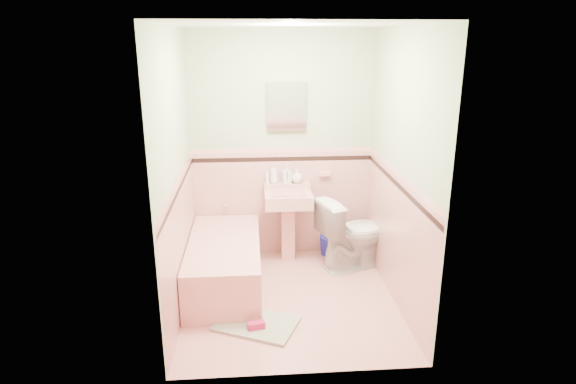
{
  "coord_description": "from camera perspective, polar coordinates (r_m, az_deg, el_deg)",
  "views": [
    {
      "loc": [
        -0.34,
        -4.16,
        2.39
      ],
      "look_at": [
        0.0,
        0.25,
        1.0
      ],
      "focal_mm": 30.5,
      "sensor_mm": 36.0,
      "label": 1
    }
  ],
  "objects": [
    {
      "name": "bath_mat",
      "position": [
        4.42,
        -3.69,
        -15.09
      ],
      "size": [
        0.8,
        0.69,
        0.03
      ],
      "primitive_type": "cube",
      "rotation": [
        0.0,
        0.0,
        -0.43
      ],
      "color": "#9DAB8E",
      "rests_on": "floor"
    },
    {
      "name": "accent_left",
      "position": [
        4.4,
        -12.61,
        0.22
      ],
      "size": [
        0.0,
        2.2,
        2.2
      ],
      "primitive_type": "plane",
      "rotation": [
        1.57,
        0.0,
        1.57
      ],
      "color": "black",
      "rests_on": "ground"
    },
    {
      "name": "cap_right",
      "position": [
        4.52,
        12.77,
        2.0
      ],
      "size": [
        0.0,
        2.2,
        2.2
      ],
      "primitive_type": "plane",
      "rotation": [
        1.57,
        0.0,
        -1.57
      ],
      "color": "pink",
      "rests_on": "ground"
    },
    {
      "name": "floor",
      "position": [
        4.81,
        0.24,
        -12.35
      ],
      "size": [
        2.2,
        2.2,
        0.0
      ],
      "primitive_type": "plane",
      "color": "pink",
      "rests_on": "ground"
    },
    {
      "name": "soap_bottle_left",
      "position": [
        5.4,
        -1.65,
        2.16
      ],
      "size": [
        0.1,
        0.1,
        0.22
      ],
      "primitive_type": "imported",
      "rotation": [
        0.0,
        0.0,
        0.25
      ],
      "color": "#B2B2B2",
      "rests_on": "sink"
    },
    {
      "name": "cap_back",
      "position": [
        5.38,
        -0.69,
        4.89
      ],
      "size": [
        2.0,
        0.0,
        2.0
      ],
      "primitive_type": "plane",
      "rotation": [
        1.57,
        0.0,
        0.0
      ],
      "color": "pink",
      "rests_on": "ground"
    },
    {
      "name": "wainscot_right",
      "position": [
        4.72,
        12.34,
        -5.27
      ],
      "size": [
        0.0,
        2.2,
        2.2
      ],
      "primitive_type": "plane",
      "rotation": [
        1.57,
        0.0,
        -1.57
      ],
      "color": "pink",
      "rests_on": "ground"
    },
    {
      "name": "tube",
      "position": [
        5.41,
        -2.45,
        1.62
      ],
      "size": [
        0.05,
        0.05,
        0.12
      ],
      "primitive_type": "cylinder",
      "rotation": [
        0.0,
        0.0,
        0.36
      ],
      "color": "white",
      "rests_on": "sink"
    },
    {
      "name": "sink_faucet",
      "position": [
        5.37,
        -0.09,
        1.9
      ],
      "size": [
        0.02,
        0.02,
        0.1
      ],
      "primitive_type": "cylinder",
      "color": "silver",
      "rests_on": "sink"
    },
    {
      "name": "ceiling",
      "position": [
        4.17,
        0.28,
        18.96
      ],
      "size": [
        2.2,
        2.2,
        0.0
      ],
      "primitive_type": "plane",
      "rotation": [
        3.14,
        0.0,
        0.0
      ],
      "color": "white",
      "rests_on": "ground"
    },
    {
      "name": "soap_dish",
      "position": [
        5.48,
        4.25,
        2.15
      ],
      "size": [
        0.12,
        0.07,
        0.04
      ],
      "primitive_type": "cube",
      "color": "#DE9691",
      "rests_on": "wall_back"
    },
    {
      "name": "wainscot_back",
      "position": [
        5.55,
        -0.67,
        -1.35
      ],
      "size": [
        2.0,
        0.0,
        2.0
      ],
      "primitive_type": "plane",
      "rotation": [
        1.57,
        0.0,
        0.0
      ],
      "color": "pink",
      "rests_on": "ground"
    },
    {
      "name": "soap_bottle_mid",
      "position": [
        5.41,
        -0.17,
        2.12
      ],
      "size": [
        0.11,
        0.11,
        0.21
      ],
      "primitive_type": "imported",
      "rotation": [
        0.0,
        0.0,
        0.21
      ],
      "color": "#B2B2B2",
      "rests_on": "sink"
    },
    {
      "name": "wall_left",
      "position": [
        4.36,
        -12.96,
        1.85
      ],
      "size": [
        0.0,
        2.5,
        2.5
      ],
      "primitive_type": "plane",
      "rotation": [
        1.57,
        0.0,
        1.57
      ],
      "color": "beige",
      "rests_on": "ground"
    },
    {
      "name": "bucket",
      "position": [
        5.7,
        4.79,
        -6.18
      ],
      "size": [
        0.27,
        0.27,
        0.22
      ],
      "primitive_type": null,
      "rotation": [
        0.0,
        0.0,
        -0.23
      ],
      "color": "#1924A6",
      "rests_on": "floor"
    },
    {
      "name": "tub_faucet",
      "position": [
        5.51,
        -7.2,
        -1.34
      ],
      "size": [
        0.04,
        0.12,
        0.04
      ],
      "primitive_type": "cylinder",
      "rotation": [
        1.57,
        0.0,
        0.0
      ],
      "color": "silver",
      "rests_on": "wall_back"
    },
    {
      "name": "shoe",
      "position": [
        4.33,
        -3.73,
        -15.23
      ],
      "size": [
        0.16,
        0.1,
        0.06
      ],
      "primitive_type": "cube",
      "rotation": [
        0.0,
        0.0,
        0.21
      ],
      "color": "#BF1E59",
      "rests_on": "bath_mat"
    },
    {
      "name": "wainscot_front",
      "position": [
        3.57,
        1.7,
        -12.64
      ],
      "size": [
        2.0,
        0.0,
        2.0
      ],
      "primitive_type": "plane",
      "rotation": [
        -1.57,
        0.0,
        0.0
      ],
      "color": "pink",
      "rests_on": "ground"
    },
    {
      "name": "wall_back",
      "position": [
        5.39,
        -0.7,
        5.24
      ],
      "size": [
        2.5,
        0.0,
        2.5
      ],
      "primitive_type": "plane",
      "rotation": [
        1.57,
        0.0,
        0.0
      ],
      "color": "beige",
      "rests_on": "ground"
    },
    {
      "name": "toilet",
      "position": [
        5.32,
        7.67,
        -4.73
      ],
      "size": [
        0.88,
        0.67,
        0.79
      ],
      "primitive_type": "imported",
      "rotation": [
        0.0,
        0.0,
        1.9
      ],
      "color": "white",
      "rests_on": "floor"
    },
    {
      "name": "wainscot_left",
      "position": [
        4.57,
        -12.26,
        -6.01
      ],
      "size": [
        0.0,
        2.2,
        2.2
      ],
      "primitive_type": "plane",
      "rotation": [
        1.57,
        0.0,
        1.57
      ],
      "color": "pink",
      "rests_on": "ground"
    },
    {
      "name": "wall_front",
      "position": [
        3.28,
        1.83,
        -2.88
      ],
      "size": [
        2.5,
        0.0,
        2.5
      ],
      "primitive_type": "plane",
      "rotation": [
        -1.57,
        0.0,
        0.0
      ],
      "color": "beige",
      "rests_on": "ground"
    },
    {
      "name": "soap_bottle_right",
      "position": [
        5.42,
        1.06,
        1.91
      ],
      "size": [
        0.15,
        0.15,
        0.16
      ],
      "primitive_type": "imported",
      "rotation": [
        0.0,
        0.0,
        0.23
      ],
      "color": "#B2B2B2",
      "rests_on": "sink"
    },
    {
      "name": "bathtub",
      "position": [
        4.99,
        -7.38,
        -8.41
      ],
      "size": [
        0.7,
        1.5,
        0.45
      ],
      "primitive_type": "cube",
      "color": "#DE9691",
      "rests_on": "floor"
    },
    {
      "name": "accent_front",
      "position": [
        3.35,
        1.77,
        -4.86
      ],
      "size": [
        2.0,
        0.0,
        2.0
      ],
      "primitive_type": "plane",
      "rotation": [
        -1.57,
        0.0,
        0.0
      ],
      "color": "black",
      "rests_on": "ground"
    },
    {
      "name": "wall_right",
      "position": [
        4.52,
        13.01,
        2.37
      ],
      "size": [
        0.0,
        2.5,
        2.5
      ],
      "primitive_type": "plane",
      "rotation": [
        1.57,
        0.0,
        -1.57
      ],
      "color": "beige",
      "rests_on": "ground"
    },
    {
      "name": "sink",
      "position": [
        5.41,
        0.03,
        -4.11
      ],
      "size": [
        0.51,
        0.48,
        0.8
      ],
      "primitive_type": null,
      "color": "#DE9691",
      "rests_on": "floor"
    },
    {
      "name": "medicine_cabinet",
      "position": [
        5.29,
        -0.15,
        9.95
      ],
      "size": [
        0.41,
        0.04,
        0.51
      ],
      "primitive_type": "cube",
      "color": "white",
      "rests_on": "wall_back"
    },
    {
      "name": "cap_front",
      "position": [
        3.31,
        1.79,
        -3.26
      ],
      "size": [
        2.0,
        0.0,
        2.0
      ],
      "primitive_type": "plane",
      "rotation": [
        -1.57,
        0.0,
        0.0
      ],
      "color": "pink",
      "rests_on": "ground"
    },
    {
      "name": "accent_right",
      "position": [
        4.55,
        12.69,
        0.79
      ],
      "size": [
        0.0,
        2.2,
        2.2
      ],
      "primitive_type": "plane",
      "rotation": [
        1.57,
        0.0,
        -1.57
      ],
      "color": "black",
      "rests_on": "ground"
    },
    {
      "name": "cap_left",
      "position": [
        4.37,
        -12.7,
        1.47
      ],
      "size": [
        0.0,
        2.2,
        2.2
      ],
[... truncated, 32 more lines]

